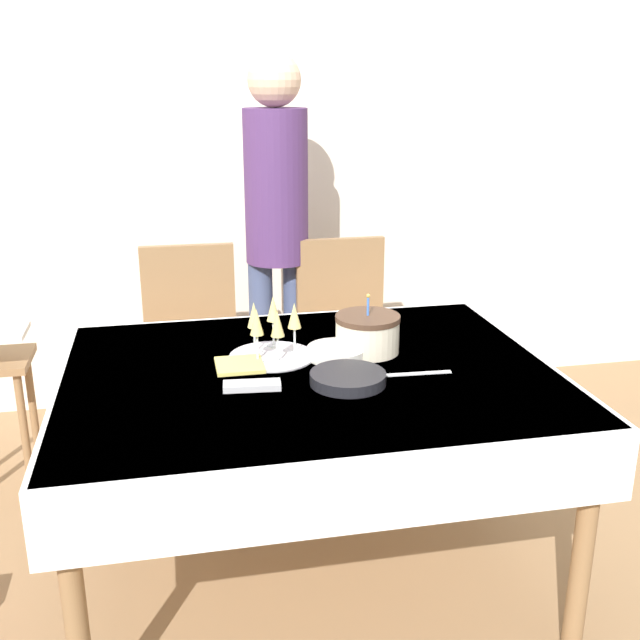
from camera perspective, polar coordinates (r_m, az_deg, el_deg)
ground_plane at (r=2.74m, az=-0.76°, el=-18.67°), size 12.00×12.00×0.00m
wall_back at (r=3.81m, az=-5.63°, el=13.68°), size 8.00×0.05×2.70m
dining_table at (r=2.40m, az=-0.82°, el=-6.05°), size 1.54×1.19×0.76m
dining_chair_far_left at (r=3.26m, az=-9.73°, el=-2.17°), size 0.43×0.43×0.95m
dining_chair_far_right at (r=3.35m, az=1.94°, el=-1.39°), size 0.42×0.42×0.95m
birthday_cake at (r=2.50m, az=3.63°, el=-1.03°), size 0.22×0.22×0.20m
champagne_tray at (r=2.45m, az=-3.72°, el=-0.94°), size 0.28×0.28×0.18m
plate_stack_main at (r=2.25m, az=2.14°, el=-4.45°), size 0.23×0.23×0.03m
plate_stack_dessert at (r=2.46m, az=1.27°, el=-2.47°), size 0.20×0.20×0.03m
cake_knife at (r=2.34m, az=6.44°, el=-4.14°), size 0.30×0.03×0.00m
fork_pile at (r=2.23m, az=-5.20°, el=-5.00°), size 0.17×0.08×0.02m
napkin_pile at (r=2.40m, az=-6.15°, el=-3.43°), size 0.15×0.15×0.01m
person_standing at (r=3.35m, az=-3.33°, el=8.07°), size 0.28×0.28×1.74m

